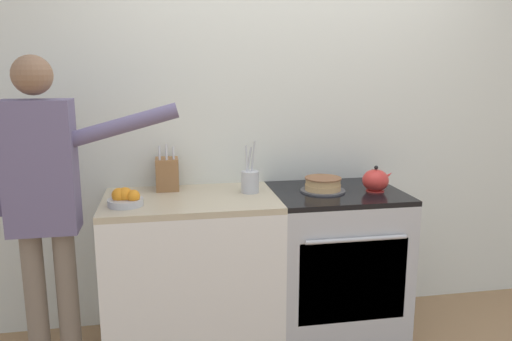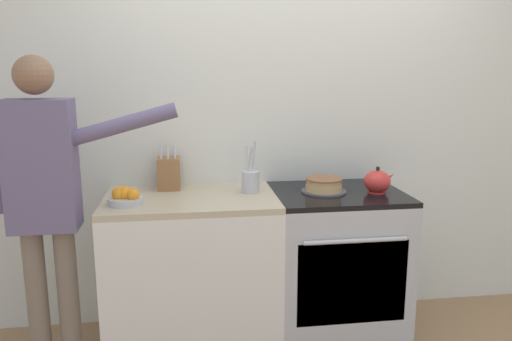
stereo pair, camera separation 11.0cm
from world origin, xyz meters
name	(u,v)px [view 1 (the left image)]	position (x,y,z in m)	size (l,w,h in m)	color
wall_back	(284,122)	(0.00, 0.66, 1.30)	(8.00, 0.04, 2.60)	silver
counter_cabinet	(192,272)	(-0.63, 0.32, 0.46)	(0.99, 0.64, 0.91)	white
stove_range	(335,262)	(0.25, 0.32, 0.46)	(0.77, 0.68, 0.91)	#B7BABF
layer_cake	(323,185)	(0.16, 0.32, 0.95)	(0.27, 0.27, 0.09)	#4C4C51
tea_kettle	(376,180)	(0.47, 0.27, 0.98)	(0.19, 0.16, 0.16)	red
knife_block	(167,174)	(-0.76, 0.54, 1.01)	(0.14, 0.15, 0.29)	olive
utensil_crock	(250,181)	(-0.28, 0.37, 0.99)	(0.11, 0.11, 0.31)	#B7BABF
fruit_bowl	(125,198)	(-0.99, 0.21, 0.96)	(0.19, 0.19, 0.10)	#B7BABF
person_baker	(44,192)	(-1.38, 0.13, 1.02)	(0.95, 0.20, 1.71)	#7A6B5B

